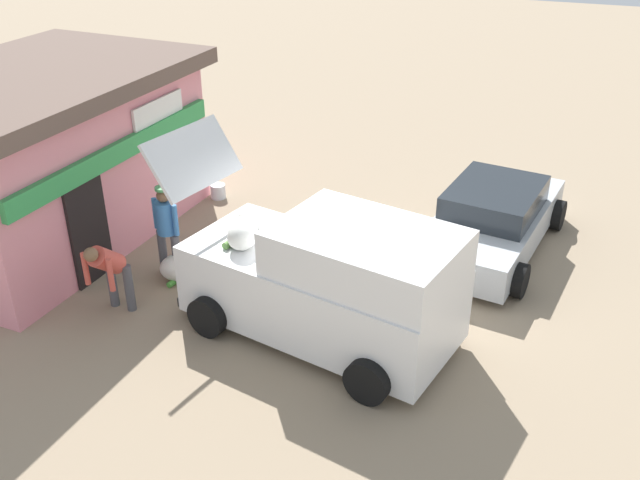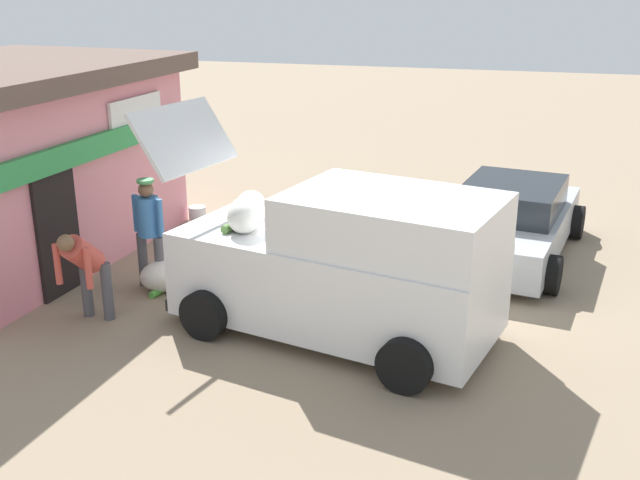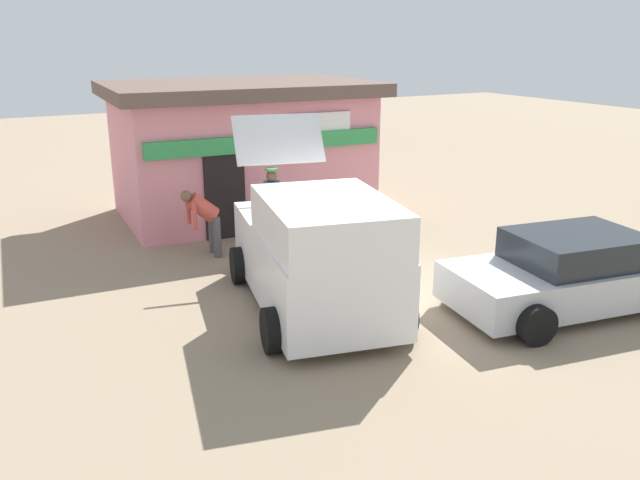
{
  "view_description": "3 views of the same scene",
  "coord_description": "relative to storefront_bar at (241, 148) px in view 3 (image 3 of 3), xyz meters",
  "views": [
    {
      "loc": [
        -9.78,
        -3.24,
        6.62
      ],
      "look_at": [
        0.3,
        0.48,
        0.8
      ],
      "focal_mm": 39.93,
      "sensor_mm": 36.0,
      "label": 1
    },
    {
      "loc": [
        -10.12,
        -2.41,
        4.54
      ],
      "look_at": [
        -0.19,
        0.44,
        0.93
      ],
      "focal_mm": 42.55,
      "sensor_mm": 36.0,
      "label": 2
    },
    {
      "loc": [
        -5.97,
        -8.99,
        4.33
      ],
      "look_at": [
        -0.59,
        0.75,
        0.84
      ],
      "focal_mm": 37.16,
      "sensor_mm": 36.0,
      "label": 3
    }
  ],
  "objects": [
    {
      "name": "customer_bending",
      "position": [
        -1.96,
        -2.74,
        -0.79
      ],
      "size": [
        0.77,
        0.57,
        1.4
      ],
      "color": "#4C4C51",
      "rests_on": "ground_plane"
    },
    {
      "name": "vendor_standing",
      "position": [
        -0.56,
        -2.96,
        -0.66
      ],
      "size": [
        0.41,
        0.56,
        1.71
      ],
      "color": "#4C4C51",
      "rests_on": "ground_plane"
    },
    {
      "name": "paint_bucket",
      "position": [
        2.63,
        -2.24,
        -1.49
      ],
      "size": [
        0.33,
        0.33,
        0.31
      ],
      "primitive_type": "cylinder",
      "color": "silver",
      "rests_on": "ground_plane"
    },
    {
      "name": "parked_sedan",
      "position": [
        2.42,
        -8.14,
        -1.05
      ],
      "size": [
        4.39,
        2.61,
        1.27
      ],
      "color": "#B2B7BC",
      "rests_on": "ground_plane"
    },
    {
      "name": "storefront_bar",
      "position": [
        0.0,
        0.0,
        0.0
      ],
      "size": [
        6.45,
        4.56,
        3.22
      ],
      "color": "pink",
      "rests_on": "ground_plane"
    },
    {
      "name": "delivery_van",
      "position": [
        -1.31,
        -6.2,
        -0.65
      ],
      "size": [
        2.94,
        5.05,
        2.86
      ],
      "color": "white",
      "rests_on": "ground_plane"
    },
    {
      "name": "ground_plane",
      "position": [
        -0.11,
        -6.0,
        -1.65
      ],
      "size": [
        60.0,
        60.0,
        0.0
      ],
      "primitive_type": "plane",
      "color": "gray"
    },
    {
      "name": "unloaded_banana_pile",
      "position": [
        -0.63,
        -3.22,
        -1.42
      ],
      "size": [
        0.87,
        0.99,
        0.48
      ],
      "color": "silver",
      "rests_on": "ground_plane"
    }
  ]
}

